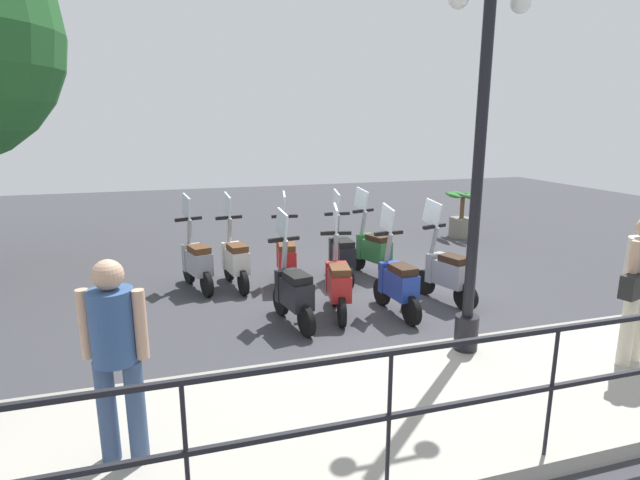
{
  "coord_description": "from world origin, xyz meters",
  "views": [
    {
      "loc": [
        -6.95,
        2.65,
        2.67
      ],
      "look_at": [
        0.2,
        0.5,
        0.9
      ],
      "focal_mm": 28.0,
      "sensor_mm": 36.0,
      "label": 1
    }
  ],
  "objects_px": {
    "scooter_near_2": "(338,282)",
    "scooter_far_4": "(197,261)",
    "pedestrian_distant": "(115,347)",
    "potted_palm": "(461,218)",
    "scooter_far_3": "(235,259)",
    "lamp_post_near": "(477,187)",
    "scooter_near_3": "(293,291)",
    "scooter_far_0": "(372,249)",
    "scooter_far_1": "(341,254)",
    "scooter_near_0": "(446,272)",
    "scooter_near_1": "(397,282)",
    "scooter_far_2": "(286,258)",
    "pedestrian_with_bag": "(639,280)"
  },
  "relations": [
    {
      "from": "scooter_far_4",
      "to": "scooter_far_3",
      "type": "bearing_deg",
      "value": -113.49
    },
    {
      "from": "pedestrian_with_bag",
      "to": "scooter_near_1",
      "type": "relative_size",
      "value": 1.03
    },
    {
      "from": "scooter_near_1",
      "to": "scooter_far_1",
      "type": "height_order",
      "value": "same"
    },
    {
      "from": "scooter_near_0",
      "to": "scooter_far_1",
      "type": "xyz_separation_m",
      "value": [
        1.42,
        1.16,
        0.0
      ]
    },
    {
      "from": "lamp_post_near",
      "to": "scooter_near_0",
      "type": "bearing_deg",
      "value": -23.58
    },
    {
      "from": "potted_palm",
      "to": "scooter_near_2",
      "type": "relative_size",
      "value": 0.69
    },
    {
      "from": "scooter_near_3",
      "to": "lamp_post_near",
      "type": "bearing_deg",
      "value": -144.8
    },
    {
      "from": "pedestrian_distant",
      "to": "scooter_near_1",
      "type": "distance_m",
      "value": 4.24
    },
    {
      "from": "scooter_far_1",
      "to": "scooter_far_2",
      "type": "bearing_deg",
      "value": 90.23
    },
    {
      "from": "scooter_near_3",
      "to": "scooter_far_4",
      "type": "distance_m",
      "value": 2.19
    },
    {
      "from": "scooter_near_1",
      "to": "scooter_far_4",
      "type": "xyz_separation_m",
      "value": [
        1.92,
        2.63,
        0.0
      ]
    },
    {
      "from": "scooter_far_3",
      "to": "scooter_near_1",
      "type": "bearing_deg",
      "value": -141.71
    },
    {
      "from": "pedestrian_distant",
      "to": "scooter_near_2",
      "type": "height_order",
      "value": "pedestrian_distant"
    },
    {
      "from": "lamp_post_near",
      "to": "scooter_near_1",
      "type": "distance_m",
      "value": 2.15
    },
    {
      "from": "pedestrian_distant",
      "to": "potted_palm",
      "type": "bearing_deg",
      "value": 150.78
    },
    {
      "from": "scooter_near_0",
      "to": "scooter_far_2",
      "type": "relative_size",
      "value": 1.0
    },
    {
      "from": "scooter_far_2",
      "to": "scooter_far_3",
      "type": "xyz_separation_m",
      "value": [
        0.16,
        0.82,
        0.0
      ]
    },
    {
      "from": "lamp_post_near",
      "to": "scooter_near_3",
      "type": "xyz_separation_m",
      "value": [
        1.58,
        1.63,
        -1.51
      ]
    },
    {
      "from": "pedestrian_with_bag",
      "to": "scooter_far_3",
      "type": "distance_m",
      "value": 5.57
    },
    {
      "from": "scooter_near_2",
      "to": "scooter_far_1",
      "type": "bearing_deg",
      "value": -9.75
    },
    {
      "from": "pedestrian_with_bag",
      "to": "scooter_far_3",
      "type": "xyz_separation_m",
      "value": [
        4.17,
        3.64,
        -0.6
      ]
    },
    {
      "from": "pedestrian_distant",
      "to": "potted_palm",
      "type": "relative_size",
      "value": 1.5
    },
    {
      "from": "lamp_post_near",
      "to": "scooter_far_4",
      "type": "distance_m",
      "value": 4.68
    },
    {
      "from": "pedestrian_distant",
      "to": "lamp_post_near",
      "type": "bearing_deg",
      "value": 122.42
    },
    {
      "from": "lamp_post_near",
      "to": "scooter_far_1",
      "type": "relative_size",
      "value": 2.71
    },
    {
      "from": "lamp_post_near",
      "to": "scooter_near_3",
      "type": "distance_m",
      "value": 2.73
    },
    {
      "from": "potted_palm",
      "to": "scooter_far_3",
      "type": "relative_size",
      "value": 0.69
    },
    {
      "from": "pedestrian_with_bag",
      "to": "scooter_near_0",
      "type": "distance_m",
      "value": 2.72
    },
    {
      "from": "scooter_near_1",
      "to": "scooter_far_2",
      "type": "distance_m",
      "value": 2.08
    },
    {
      "from": "pedestrian_with_bag",
      "to": "scooter_far_1",
      "type": "height_order",
      "value": "pedestrian_with_bag"
    },
    {
      "from": "scooter_near_0",
      "to": "scooter_far_4",
      "type": "distance_m",
      "value": 3.92
    },
    {
      "from": "scooter_far_2",
      "to": "lamp_post_near",
      "type": "bearing_deg",
      "value": -148.18
    },
    {
      "from": "scooter_near_0",
      "to": "scooter_far_0",
      "type": "height_order",
      "value": "same"
    },
    {
      "from": "potted_palm",
      "to": "scooter_far_2",
      "type": "bearing_deg",
      "value": 116.41
    },
    {
      "from": "scooter_near_2",
      "to": "scooter_far_4",
      "type": "bearing_deg",
      "value": 58.28
    },
    {
      "from": "scooter_far_0",
      "to": "scooter_far_3",
      "type": "relative_size",
      "value": 1.0
    },
    {
      "from": "pedestrian_distant",
      "to": "scooter_far_4",
      "type": "height_order",
      "value": "pedestrian_distant"
    },
    {
      "from": "scooter_near_3",
      "to": "scooter_far_0",
      "type": "distance_m",
      "value": 2.57
    },
    {
      "from": "pedestrian_distant",
      "to": "scooter_near_1",
      "type": "relative_size",
      "value": 1.03
    },
    {
      "from": "pedestrian_distant",
      "to": "scooter_near_3",
      "type": "xyz_separation_m",
      "value": [
        2.51,
        -1.93,
        -0.6
      ]
    },
    {
      "from": "scooter_far_4",
      "to": "pedestrian_with_bag",
      "type": "bearing_deg",
      "value": -151.82
    },
    {
      "from": "scooter_near_3",
      "to": "scooter_far_1",
      "type": "xyz_separation_m",
      "value": [
        1.61,
        -1.24,
        0.0
      ]
    },
    {
      "from": "pedestrian_with_bag",
      "to": "scooter_near_2",
      "type": "distance_m",
      "value": 3.56
    },
    {
      "from": "potted_palm",
      "to": "scooter_near_3",
      "type": "xyz_separation_m",
      "value": [
        -4.02,
        5.09,
        0.04
      ]
    },
    {
      "from": "scooter_far_0",
      "to": "scooter_far_1",
      "type": "xyz_separation_m",
      "value": [
        -0.16,
        0.63,
        0.0
      ]
    },
    {
      "from": "scooter_far_4",
      "to": "scooter_far_0",
      "type": "bearing_deg",
      "value": -108.87
    },
    {
      "from": "pedestrian_distant",
      "to": "scooter_near_2",
      "type": "xyz_separation_m",
      "value": [
        2.67,
        -2.62,
        -0.6
      ]
    },
    {
      "from": "scooter_far_0",
      "to": "scooter_near_3",
      "type": "bearing_deg",
      "value": 115.27
    },
    {
      "from": "lamp_post_near",
      "to": "scooter_far_3",
      "type": "bearing_deg",
      "value": 32.67
    },
    {
      "from": "scooter_far_1",
      "to": "scooter_far_3",
      "type": "height_order",
      "value": "same"
    }
  ]
}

